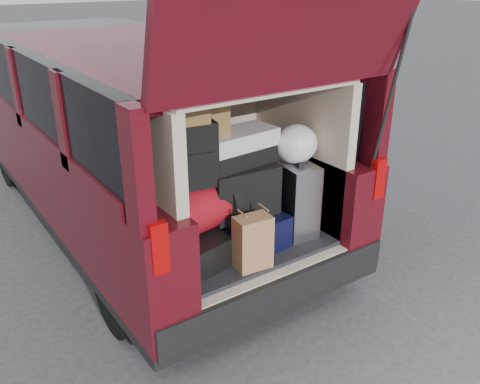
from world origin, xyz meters
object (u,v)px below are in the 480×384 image
object	(u,v)px
backpack	(192,154)
black_hardshell	(194,245)
silver_roller	(295,198)
black_soft_case	(241,190)
kraft_bag	(253,242)
red_duffel	(197,208)
twotone_duffel	(238,147)
navy_hardshell	(244,227)

from	to	relation	value
backpack	black_hardshell	bearing A→B (deg)	-139.99
silver_roller	black_soft_case	bearing A→B (deg)	175.74
kraft_bag	black_soft_case	distance (m)	0.41
red_duffel	backpack	distance (m)	0.38
kraft_bag	backpack	xyz separation A→B (m)	(-0.25, 0.33, 0.57)
black_hardshell	twotone_duffel	world-z (taller)	twotone_duffel
black_soft_case	twotone_duffel	size ratio (longest dim) A/B	0.92
twotone_duffel	navy_hardshell	bearing A→B (deg)	-84.72
black_hardshell	backpack	size ratio (longest dim) A/B	1.20
black_hardshell	twotone_duffel	xyz separation A→B (m)	(0.42, 0.06, 0.61)
twotone_duffel	red_duffel	bearing A→B (deg)	-176.31
kraft_bag	black_soft_case	xyz separation A→B (m)	(0.13, 0.32, 0.23)
black_soft_case	backpack	distance (m)	0.50
black_hardshell	kraft_bag	size ratio (longest dim) A/B	1.40
silver_roller	kraft_bag	xyz separation A→B (m)	(-0.55, -0.23, -0.09)
kraft_bag	red_duffel	bearing A→B (deg)	131.98
kraft_bag	black_hardshell	bearing A→B (deg)	137.23
silver_roller	red_duffel	distance (m)	0.79
black_hardshell	navy_hardshell	distance (m)	0.43
black_hardshell	black_soft_case	distance (m)	0.51
silver_roller	red_duffel	world-z (taller)	silver_roller
red_duffel	silver_roller	bearing A→B (deg)	-16.03
navy_hardshell	black_soft_case	distance (m)	0.30
red_duffel	backpack	bearing A→B (deg)	145.93
backpack	silver_roller	bearing A→B (deg)	4.32
black_hardshell	black_soft_case	world-z (taller)	black_soft_case
backpack	red_duffel	bearing A→B (deg)	-13.36
navy_hardshell	twotone_duffel	bearing A→B (deg)	97.45
black_hardshell	backpack	world-z (taller)	backpack
kraft_bag	twotone_duffel	bearing A→B (deg)	75.15
navy_hardshell	black_soft_case	bearing A→B (deg)	168.76
navy_hardshell	twotone_duffel	distance (m)	0.60
silver_roller	black_hardshell	bearing A→B (deg)	-178.21
black_soft_case	twotone_duffel	distance (m)	0.30
black_soft_case	black_hardshell	bearing A→B (deg)	-174.10
red_duffel	backpack	xyz separation A→B (m)	(-0.01, 0.01, 0.38)
silver_roller	red_duffel	xyz separation A→B (m)	(-0.78, 0.09, 0.10)
red_duffel	twotone_duffel	size ratio (longest dim) A/B	0.96
red_duffel	black_soft_case	size ratio (longest dim) A/B	1.04
navy_hardshell	silver_roller	world-z (taller)	silver_roller
black_hardshell	black_soft_case	xyz separation A→B (m)	(0.40, 0.00, 0.31)
red_duffel	black_hardshell	bearing A→B (deg)	-178.81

